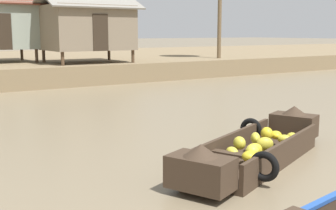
% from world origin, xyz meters
% --- Properties ---
extents(ground_plane, '(300.00, 300.00, 0.00)m').
position_xyz_m(ground_plane, '(0.00, 10.00, 0.00)').
color(ground_plane, '#7A6B51').
extents(banana_boat, '(5.00, 2.86, 0.84)m').
position_xyz_m(banana_boat, '(-0.17, 4.24, 0.30)').
color(banana_boat, '#3D2D21').
rests_on(banana_boat, ground).
extents(stilt_house_mid_right, '(4.90, 3.75, 3.69)m').
position_xyz_m(stilt_house_mid_right, '(2.98, 20.02, 2.84)').
color(stilt_house_mid_right, '#4C3826').
rests_on(stilt_house_mid_right, riverbank_strip).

